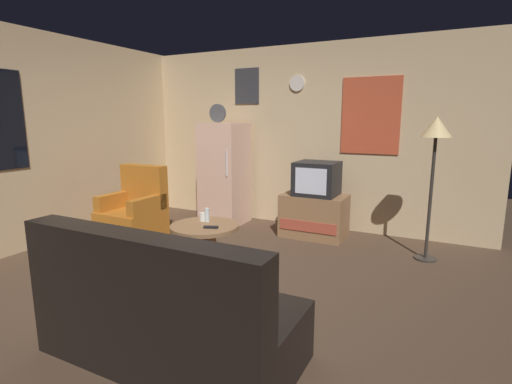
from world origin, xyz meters
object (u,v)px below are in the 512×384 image
(remote_control, at_px, (211,227))
(couch, at_px, (166,315))
(coffee_table, at_px, (205,246))
(wine_glass, at_px, (207,215))
(tv_stand, at_px, (314,216))
(crt_tv, at_px, (317,179))
(standing_lamp, at_px, (436,138))
(mug_ceramic_white, at_px, (203,217))
(fridge, at_px, (224,174))
(armchair, at_px, (135,214))

(remote_control, height_order, couch, couch)
(coffee_table, distance_m, wine_glass, 0.34)
(tv_stand, distance_m, wine_glass, 1.66)
(crt_tv, height_order, coffee_table, crt_tv)
(wine_glass, bearing_deg, standing_lamp, 29.54)
(mug_ceramic_white, height_order, remote_control, mug_ceramic_white)
(fridge, relative_size, standing_lamp, 1.11)
(standing_lamp, distance_m, wine_glass, 2.58)
(remote_control, distance_m, armchair, 1.59)
(tv_stand, relative_size, standing_lamp, 0.53)
(tv_stand, bearing_deg, couch, -89.79)
(crt_tv, relative_size, standing_lamp, 0.34)
(coffee_table, xyz_separation_m, wine_glass, (-0.05, 0.12, 0.31))
(standing_lamp, xyz_separation_m, wine_glass, (-2.13, -1.21, -0.81))
(tv_stand, distance_m, crt_tv, 0.51)
(coffee_table, bearing_deg, armchair, 163.51)
(wine_glass, xyz_separation_m, couch, (0.73, -1.57, -0.23))
(fridge, height_order, remote_control, fridge)
(couch, bearing_deg, tv_stand, 90.21)
(armchair, bearing_deg, mug_ceramic_white, -12.45)
(fridge, relative_size, crt_tv, 3.28)
(armchair, bearing_deg, remote_control, -17.69)
(wine_glass, bearing_deg, fridge, 115.04)
(crt_tv, distance_m, standing_lamp, 1.52)
(crt_tv, relative_size, mug_ceramic_white, 6.00)
(tv_stand, bearing_deg, remote_control, -108.20)
(remote_control, bearing_deg, couch, -89.21)
(standing_lamp, height_order, wine_glass, standing_lamp)
(armchair, bearing_deg, standing_lamp, 14.84)
(wine_glass, height_order, couch, couch)
(mug_ceramic_white, height_order, armchair, armchair)
(tv_stand, bearing_deg, standing_lamp, -10.46)
(wine_glass, xyz_separation_m, mug_ceramic_white, (-0.06, 0.01, -0.03))
(remote_control, height_order, armchair, armchair)
(tv_stand, xyz_separation_m, couch, (0.01, -3.04, 0.03))
(crt_tv, relative_size, remote_control, 3.60)
(coffee_table, bearing_deg, fridge, 114.77)
(crt_tv, relative_size, armchair, 0.56)
(standing_lamp, xyz_separation_m, remote_control, (-1.96, -1.40, -0.88))
(armchair, bearing_deg, couch, -41.99)
(coffee_table, bearing_deg, tv_stand, 66.98)
(standing_lamp, bearing_deg, couch, -116.71)
(wine_glass, distance_m, mug_ceramic_white, 0.07)
(tv_stand, height_order, standing_lamp, standing_lamp)
(couch, bearing_deg, wine_glass, 114.98)
(coffee_table, xyz_separation_m, armchair, (-1.38, 0.41, 0.10))
(tv_stand, xyz_separation_m, coffee_table, (-0.67, -1.59, -0.05))
(couch, bearing_deg, fridge, 115.01)
(wine_glass, distance_m, couch, 1.75)
(fridge, height_order, coffee_table, fridge)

